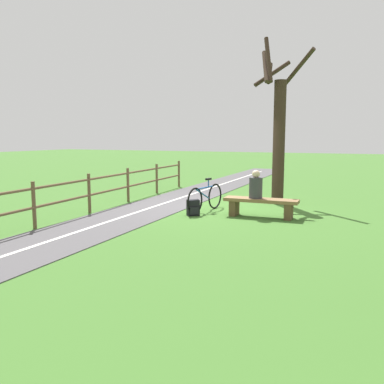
% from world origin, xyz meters
% --- Properties ---
extents(ground_plane, '(80.00, 80.00, 0.00)m').
position_xyz_m(ground_plane, '(0.00, 0.00, 0.00)').
color(ground_plane, '#3D6B28').
extents(paved_path, '(2.74, 36.03, 0.02)m').
position_xyz_m(paved_path, '(1.34, 4.00, 0.01)').
color(paved_path, '#4C494C').
rests_on(paved_path, ground_plane).
extents(path_centre_line, '(0.86, 31.99, 0.00)m').
position_xyz_m(path_centre_line, '(1.34, 4.00, 0.02)').
color(path_centre_line, silver).
rests_on(path_centre_line, paved_path).
extents(bench, '(1.80, 0.52, 0.46)m').
position_xyz_m(bench, '(-1.64, 0.79, 0.32)').
color(bench, brown).
rests_on(bench, ground_plane).
extents(person_seated, '(0.33, 0.33, 0.69)m').
position_xyz_m(person_seated, '(-1.51, 0.79, 0.75)').
color(person_seated, '#38383D').
rests_on(person_seated, bench).
extents(bicycle, '(0.29, 1.69, 0.87)m').
position_xyz_m(bicycle, '(-0.13, 0.65, 0.36)').
color(bicycle, black).
rests_on(bicycle, ground_plane).
extents(backpack, '(0.35, 0.34, 0.39)m').
position_xyz_m(backpack, '(-0.06, 1.28, 0.19)').
color(backpack, black).
rests_on(backpack, ground_plane).
extents(tree_mid_field, '(1.75, 1.56, 4.77)m').
position_xyz_m(tree_mid_field, '(-1.51, -1.46, 2.15)').
color(tree_mid_field, '#38281E').
rests_on(tree_mid_field, ground_plane).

